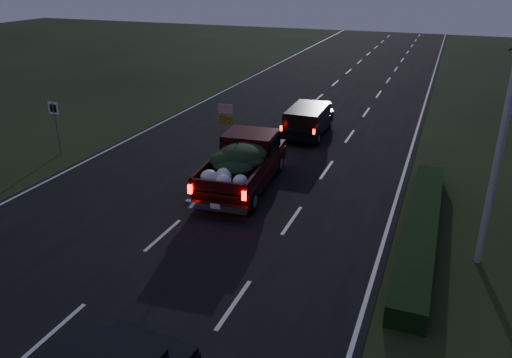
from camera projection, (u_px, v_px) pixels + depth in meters
The scene contains 6 objects.
ground at pixel (163, 235), 16.21m from camera, with size 120.00×120.00×0.00m, color black.
road_asphalt at pixel (163, 235), 16.21m from camera, with size 14.00×120.00×0.02m, color black.
hedge_row at pixel (421, 228), 16.08m from camera, with size 1.00×10.00×0.60m, color black.
route_sign at pixel (55, 120), 22.68m from camera, with size 0.55×0.08×2.50m.
pickup_truck at pixel (243, 161), 19.41m from camera, with size 2.61×5.78×2.95m.
lead_suv at pixel (308, 118), 25.52m from camera, with size 1.92×4.37×1.24m.
Camera 1 is at (7.95, -12.16, 8.01)m, focal length 35.00 mm.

